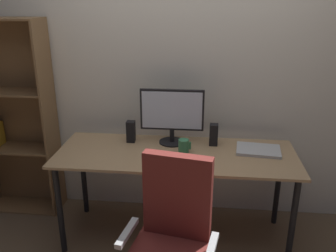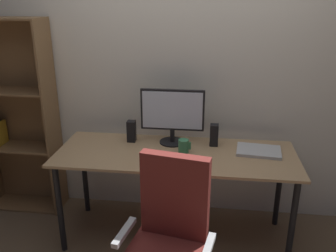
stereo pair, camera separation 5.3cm
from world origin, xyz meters
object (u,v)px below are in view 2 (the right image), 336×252
at_px(keyboard, 168,162).
at_px(office_chair, 168,252).
at_px(monitor, 172,113).
at_px(mouse, 199,163).
at_px(speaker_left, 132,131).
at_px(speaker_right, 214,135).
at_px(desk, 176,163).
at_px(bookshelf, 16,120).
at_px(coffee_mug, 184,146).
at_px(laptop, 259,151).

bearing_deg(keyboard, office_chair, -85.59).
bearing_deg(keyboard, monitor, 90.01).
xyz_separation_m(mouse, speaker_left, (-0.55, 0.36, 0.07)).
bearing_deg(speaker_right, desk, -147.27).
xyz_separation_m(speaker_right, bookshelf, (-1.70, 0.15, -0.00)).
bearing_deg(speaker_right, speaker_left, 180.00).
bearing_deg(monitor, office_chair, -85.01).
xyz_separation_m(keyboard, coffee_mug, (0.09, 0.20, 0.04)).
bearing_deg(speaker_left, laptop, -5.30).
distance_m(coffee_mug, laptop, 0.56).
height_order(speaker_right, office_chair, office_chair).
distance_m(monitor, keyboard, 0.44).
distance_m(desk, speaker_left, 0.44).
bearing_deg(monitor, laptop, -8.56).
relative_size(laptop, bookshelf, 0.19).
bearing_deg(coffee_mug, desk, -165.09).
relative_size(monitor, coffee_mug, 4.89).
xyz_separation_m(desk, monitor, (-0.05, 0.19, 0.33)).
xyz_separation_m(monitor, laptop, (0.66, -0.10, -0.23)).
relative_size(laptop, speaker_right, 1.88).
bearing_deg(laptop, speaker_left, -179.23).
xyz_separation_m(coffee_mug, laptop, (0.55, 0.07, -0.04)).
bearing_deg(office_chair, laptop, 66.15).
height_order(monitor, speaker_right, monitor).
bearing_deg(keyboard, bookshelf, 157.55).
bearing_deg(coffee_mug, keyboard, -114.08).
bearing_deg(bookshelf, desk, -12.91).
distance_m(keyboard, speaker_right, 0.48).
height_order(mouse, office_chair, office_chair).
distance_m(keyboard, bookshelf, 1.48).
relative_size(desk, mouse, 18.49).
distance_m(coffee_mug, speaker_left, 0.46).
height_order(keyboard, mouse, mouse).
relative_size(keyboard, bookshelf, 0.17).
bearing_deg(keyboard, mouse, -0.69).
relative_size(speaker_left, bookshelf, 0.10).
xyz_separation_m(speaker_left, bookshelf, (-1.05, 0.15, -0.00)).
xyz_separation_m(desk, mouse, (0.18, -0.18, 0.10)).
distance_m(desk, coffee_mug, 0.14).
distance_m(speaker_left, bookshelf, 1.06).
height_order(mouse, bookshelf, bookshelf).
height_order(laptop, speaker_left, speaker_left).
xyz_separation_m(laptop, speaker_right, (-0.33, 0.09, 0.07)).
bearing_deg(mouse, office_chair, -120.76).
bearing_deg(bookshelf, coffee_mug, -11.88).
xyz_separation_m(monitor, keyboard, (0.02, -0.37, -0.24)).
distance_m(speaker_left, speaker_right, 0.65).
bearing_deg(desk, bookshelf, 167.09).
bearing_deg(speaker_right, bookshelf, 175.02).
distance_m(desk, laptop, 0.62).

